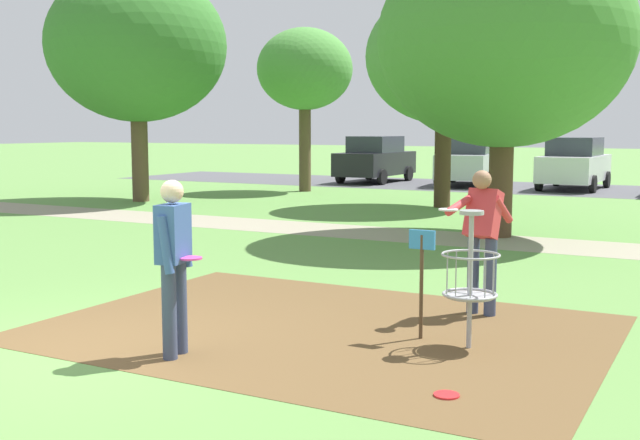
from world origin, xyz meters
TOP-DOWN VIEW (x-y plane):
  - ground_plane at (0.00, 0.00)m, footprint 160.00×160.00m
  - dirt_tee_pad at (1.67, 2.05)m, footprint 6.00×4.39m
  - disc_golf_basket at (3.26, 2.08)m, footprint 0.98×0.58m
  - player_foreground_watching at (3.01, 3.50)m, footprint 0.61×1.06m
  - player_throwing at (0.90, 0.47)m, footprint 0.43×0.49m
  - frisbee_by_tee at (3.59, 0.61)m, footprint 0.21×0.21m
  - tree_near_left at (-1.56, 15.20)m, footprint 4.29×4.29m
  - tree_near_right at (1.43, 10.14)m, footprint 5.01×5.01m
  - tree_mid_left at (-10.07, 12.62)m, footprint 5.23×5.23m
  - tree_mid_center at (-7.52, 18.12)m, footprint 3.26×3.26m
  - parking_lot_strip at (0.00, 23.22)m, footprint 36.00×6.00m
  - parked_car_leftmost at (-7.23, 23.39)m, footprint 2.03×4.23m
  - parked_car_center_left at (-3.37, 23.46)m, footprint 2.31×4.37m
  - parked_car_center_right at (0.51, 23.36)m, footprint 2.07×4.25m
  - gravel_path at (0.00, 9.45)m, footprint 40.00×1.97m

SIDE VIEW (x-z plane):
  - ground_plane at x=0.00m, z-range 0.00..0.00m
  - gravel_path at x=0.00m, z-range 0.00..0.00m
  - parking_lot_strip at x=0.00m, z-range 0.00..0.01m
  - dirt_tee_pad at x=1.67m, z-range 0.00..0.01m
  - frisbee_by_tee at x=3.59m, z-range 0.00..0.02m
  - disc_golf_basket at x=3.26m, z-range 0.06..1.45m
  - parked_car_leftmost at x=-7.23m, z-range 0.00..1.84m
  - parked_car_center_left at x=-3.37m, z-range 0.00..1.84m
  - parked_car_center_right at x=0.51m, z-range 0.00..1.84m
  - player_throwing at x=0.90m, z-range 0.11..1.82m
  - player_foreground_watching at x=3.01m, z-range 0.13..1.84m
  - tree_near_right at x=1.43m, z-range 0.89..6.94m
  - tree_near_left at x=-1.56m, z-range 1.12..7.05m
  - tree_mid_center at x=-7.52m, z-range 1.34..6.89m
  - tree_mid_left at x=-10.07m, z-range 1.16..7.96m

